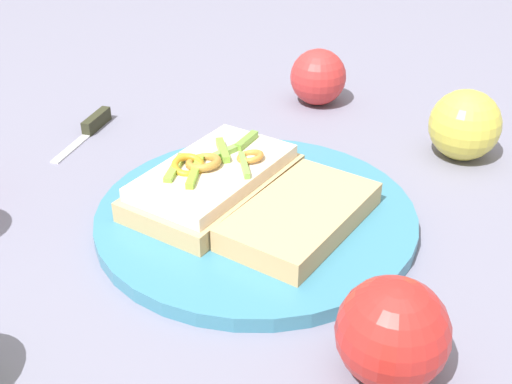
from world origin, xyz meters
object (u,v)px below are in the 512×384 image
(bread_slice_side, at_px, (301,216))
(apple_5, at_px, (393,333))
(knife, at_px, (91,127))
(sandwich, at_px, (214,180))
(apple_4, at_px, (318,77))
(apple_1, at_px, (465,125))
(plate, at_px, (256,216))

(bread_slice_side, bearing_deg, apple_5, -128.47)
(bread_slice_side, bearing_deg, knife, 81.33)
(sandwich, bearing_deg, apple_4, 8.02)
(apple_4, distance_m, knife, 0.30)
(bread_slice_side, relative_size, apple_1, 1.95)
(apple_4, bearing_deg, plate, -144.60)
(apple_4, bearing_deg, apple_1, -84.19)
(plate, height_order, apple_4, apple_4)
(knife, bearing_deg, bread_slice_side, 63.82)
(apple_4, relative_size, apple_5, 0.93)
(plate, distance_m, sandwich, 0.05)
(sandwich, bearing_deg, bread_slice_side, -90.07)
(bread_slice_side, height_order, apple_4, apple_4)
(plate, distance_m, apple_1, 0.27)
(apple_1, height_order, apple_4, apple_1)
(apple_1, bearing_deg, apple_5, -151.79)
(bread_slice_side, bearing_deg, apple_4, 26.83)
(plate, distance_m, apple_4, 0.30)
(apple_4, bearing_deg, sandwich, -153.96)
(plate, height_order, apple_5, apple_5)
(apple_5, distance_m, knife, 0.49)
(plate, height_order, knife, knife)
(bread_slice_side, distance_m, apple_1, 0.25)
(apple_1, relative_size, apple_5, 1.01)
(sandwich, height_order, apple_1, apple_1)
(apple_1, relative_size, apple_4, 1.08)
(bread_slice_side, bearing_deg, plate, 91.00)
(plate, relative_size, sandwich, 1.52)
(plate, bearing_deg, apple_1, -8.62)
(sandwich, relative_size, apple_5, 2.55)
(bread_slice_side, height_order, knife, bread_slice_side)
(bread_slice_side, relative_size, apple_4, 2.11)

